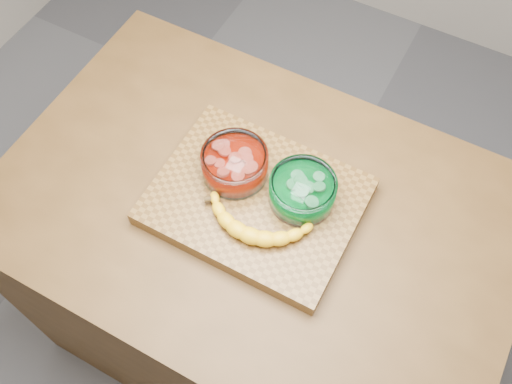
% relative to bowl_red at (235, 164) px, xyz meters
% --- Properties ---
extents(ground, '(3.50, 3.50, 0.00)m').
position_rel_bowl_red_xyz_m(ground, '(0.07, -0.03, -0.97)').
color(ground, '#5C5D61').
rests_on(ground, ground).
extents(counter, '(1.20, 0.80, 0.90)m').
position_rel_bowl_red_xyz_m(counter, '(0.07, -0.03, -0.52)').
color(counter, '#523618').
rests_on(counter, ground).
extents(cutting_board, '(0.45, 0.35, 0.04)m').
position_rel_bowl_red_xyz_m(cutting_board, '(0.07, -0.03, -0.05)').
color(cutting_board, brown).
rests_on(cutting_board, counter).
extents(bowl_red, '(0.15, 0.15, 0.07)m').
position_rel_bowl_red_xyz_m(bowl_red, '(0.00, 0.00, 0.00)').
color(bowl_red, white).
rests_on(bowl_red, cutting_board).
extents(bowl_green, '(0.15, 0.15, 0.07)m').
position_rel_bowl_red_xyz_m(bowl_green, '(0.16, 0.01, -0.00)').
color(bowl_green, white).
rests_on(bowl_green, cutting_board).
extents(banana, '(0.27, 0.13, 0.04)m').
position_rel_bowl_red_xyz_m(banana, '(0.10, -0.10, -0.02)').
color(banana, yellow).
rests_on(banana, cutting_board).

